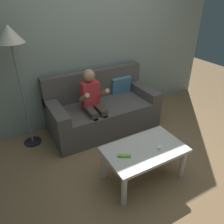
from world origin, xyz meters
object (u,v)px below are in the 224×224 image
at_px(person_seated_on_couch, 93,102).
at_px(floor_lamp, 11,45).
at_px(game_remote_lime_near_edge, 124,156).
at_px(couch, 102,109).
at_px(coffee_table, 144,153).
at_px(game_remote_white_center, 160,145).

distance_m(person_seated_on_couch, floor_lamp, 1.22).
bearing_deg(floor_lamp, game_remote_lime_near_edge, -61.17).
relative_size(couch, coffee_table, 1.84).
xyz_separation_m(game_remote_lime_near_edge, floor_lamp, (-0.73, 1.33, 0.96)).
height_order(couch, game_remote_white_center, couch).
distance_m(person_seated_on_couch, coffee_table, 1.07).
xyz_separation_m(person_seated_on_couch, game_remote_lime_near_edge, (-0.13, -1.05, -0.14)).
distance_m(game_remote_white_center, floor_lamp, 2.04).
height_order(game_remote_lime_near_edge, floor_lamp, floor_lamp).
bearing_deg(coffee_table, floor_lamp, 127.15).
bearing_deg(game_remote_white_center, game_remote_lime_near_edge, 174.53).
height_order(coffee_table, game_remote_lime_near_edge, game_remote_lime_near_edge).
relative_size(person_seated_on_couch, game_remote_white_center, 8.06).
xyz_separation_m(couch, game_remote_white_center, (0.08, -1.28, 0.14)).
height_order(game_remote_lime_near_edge, game_remote_white_center, same).
height_order(person_seated_on_couch, game_remote_lime_near_edge, person_seated_on_couch).
bearing_deg(couch, person_seated_on_couch, -140.85).
xyz_separation_m(couch, floor_lamp, (-1.10, 0.09, 1.10)).
xyz_separation_m(person_seated_on_couch, coffee_table, (0.14, -1.04, -0.22)).
distance_m(couch, floor_lamp, 1.55).
bearing_deg(coffee_table, game_remote_lime_near_edge, -178.20).
distance_m(person_seated_on_couch, game_remote_white_center, 1.14).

